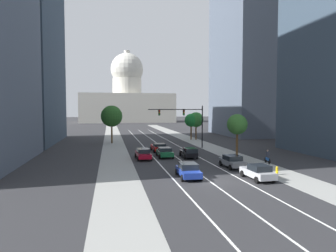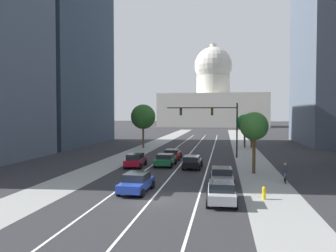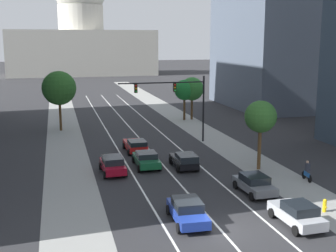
% 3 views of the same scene
% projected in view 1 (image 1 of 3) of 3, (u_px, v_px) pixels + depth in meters
% --- Properties ---
extents(ground_plane, '(400.00, 400.00, 0.00)m').
position_uv_depth(ground_plane, '(151.00, 139.00, 67.49)').
color(ground_plane, '#2B2B2D').
extents(sidewalk_left, '(4.16, 130.00, 0.01)m').
position_uv_depth(sidewalk_left, '(114.00, 142.00, 60.94)').
color(sidewalk_left, gray).
rests_on(sidewalk_left, ground).
extents(sidewalk_right, '(4.16, 130.00, 0.01)m').
position_uv_depth(sidewalk_right, '(194.00, 141.00, 64.24)').
color(sidewalk_right, gray).
rests_on(sidewalk_right, ground).
extents(lane_stripe_left, '(0.16, 90.00, 0.01)m').
position_uv_depth(lane_stripe_left, '(145.00, 148.00, 52.17)').
color(lane_stripe_left, white).
rests_on(lane_stripe_left, ground).
extents(lane_stripe_center, '(0.16, 90.00, 0.01)m').
position_uv_depth(lane_stripe_center, '(163.00, 148.00, 52.79)').
color(lane_stripe_center, white).
rests_on(lane_stripe_center, ground).
extents(lane_stripe_right, '(0.16, 90.00, 0.01)m').
position_uv_depth(lane_stripe_right, '(181.00, 147.00, 53.42)').
color(lane_stripe_right, white).
rests_on(lane_stripe_right, ground).
extents(office_tower_far_left, '(14.69, 26.32, 36.13)m').
position_uv_depth(office_tower_far_left, '(19.00, 53.00, 59.43)').
color(office_tower_far_left, '#334251').
rests_on(office_tower_far_left, ground).
extents(office_tower_far_right, '(21.76, 23.44, 60.97)m').
position_uv_depth(office_tower_far_right, '(261.00, 20.00, 78.43)').
color(office_tower_far_right, '#4C5666').
rests_on(office_tower_far_right, ground).
extents(capitol_building, '(48.05, 23.89, 37.62)m').
position_uv_depth(capitol_building, '(127.00, 98.00, 156.99)').
color(capitol_building, beige).
rests_on(capitol_building, ground).
extents(car_gray, '(2.13, 4.14, 1.44)m').
position_uv_depth(car_gray, '(233.00, 161.00, 34.82)').
color(car_gray, slate).
rests_on(car_gray, ground).
extents(car_black, '(2.05, 4.26, 1.49)m').
position_uv_depth(car_black, '(189.00, 152.00, 41.65)').
color(car_black, black).
rests_on(car_black, ground).
extents(car_blue, '(2.20, 4.47, 1.49)m').
position_uv_depth(car_blue, '(188.00, 170.00, 29.71)').
color(car_blue, '#1E389E').
rests_on(car_blue, ground).
extents(car_green, '(2.15, 4.39, 1.41)m').
position_uv_depth(car_green, '(165.00, 152.00, 42.36)').
color(car_green, '#14512D').
rests_on(car_green, ground).
extents(car_crimson, '(2.09, 4.26, 1.50)m').
position_uv_depth(car_crimson, '(143.00, 154.00, 40.54)').
color(car_crimson, maroon).
rests_on(car_crimson, ground).
extents(car_red, '(2.13, 4.34, 1.42)m').
position_uv_depth(car_red, '(158.00, 147.00, 47.85)').
color(car_red, red).
rests_on(car_red, ground).
extents(car_silver, '(2.12, 4.22, 1.51)m').
position_uv_depth(car_silver, '(258.00, 172.00, 28.85)').
color(car_silver, '#B2B5BA').
rests_on(car_silver, ground).
extents(traffic_signal_mast, '(9.74, 0.39, 7.49)m').
position_uv_depth(traffic_signal_mast, '(186.00, 118.00, 51.62)').
color(traffic_signal_mast, black).
rests_on(traffic_signal_mast, ground).
extents(fire_hydrant, '(0.26, 0.35, 0.91)m').
position_uv_depth(fire_hydrant, '(277.00, 171.00, 30.92)').
color(fire_hydrant, yellow).
rests_on(fire_hydrant, ground).
extents(cyclist, '(0.38, 1.70, 1.72)m').
position_uv_depth(cyclist, '(268.00, 157.00, 37.52)').
color(cyclist, black).
rests_on(cyclist, ground).
extents(street_tree_near_right, '(3.37, 3.37, 6.19)m').
position_uv_depth(street_tree_near_right, '(196.00, 120.00, 66.66)').
color(street_tree_near_right, '#51381E').
rests_on(street_tree_near_right, ground).
extents(street_tree_mid_right, '(2.83, 2.83, 6.19)m').
position_uv_depth(street_tree_mid_right, '(237.00, 125.00, 40.90)').
color(street_tree_mid_right, '#51381E').
rests_on(street_tree_mid_right, ground).
extents(street_tree_mid_left, '(4.30, 4.30, 7.62)m').
position_uv_depth(street_tree_mid_left, '(112.00, 116.00, 59.42)').
color(street_tree_mid_left, '#51381E').
rests_on(street_tree_mid_left, ground).
extents(street_tree_far_right, '(2.95, 2.95, 5.87)m').
position_uv_depth(street_tree_far_right, '(191.00, 120.00, 66.28)').
color(street_tree_far_right, '#51381E').
rests_on(street_tree_far_right, ground).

